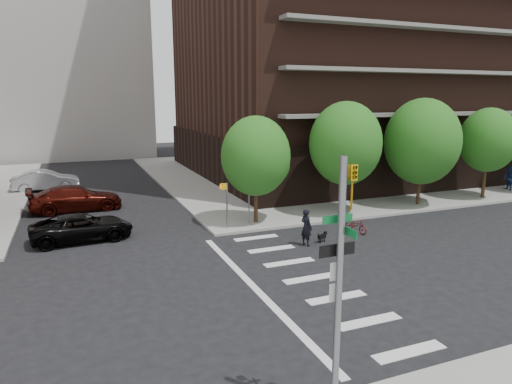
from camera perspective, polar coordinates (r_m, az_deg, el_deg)
name	(u,v)px	position (r m, az deg, el deg)	size (l,w,h in m)	color
ground	(243,290)	(18.15, -1.69, -12.12)	(120.00, 120.00, 0.00)	black
sidewalk_ne	(350,170)	(47.63, 11.68, 2.73)	(39.00, 33.00, 0.15)	gray
crosswalk	(293,281)	(18.97, 4.69, -11.05)	(3.85, 13.00, 0.01)	silver
tree_a	(256,156)	(26.18, -0.03, 4.51)	(4.00, 4.00, 5.90)	#301E11
tree_b	(345,143)	(28.90, 11.12, 5.98)	(4.50, 4.50, 6.65)	#301E11
tree_c	(422,142)	(32.57, 20.04, 5.94)	(5.00, 5.00, 6.80)	#301E11
tree_d	(488,140)	(36.86, 27.03, 5.81)	(4.00, 4.00, 6.20)	#301E11
traffic_signal	(339,309)	(10.71, 10.33, -14.14)	(0.90, 0.75, 6.00)	slate
pedestrian_signal	(232,198)	(25.44, -3.06, -0.73)	(2.18, 0.67, 2.60)	slate
parked_car_black	(82,227)	(25.45, -20.90, -4.16)	(5.08, 2.34, 1.41)	black
parked_car_maroon	(75,198)	(32.17, -21.64, -0.74)	(5.82, 2.36, 1.69)	#380B07
parked_car_silver	(46,180)	(40.19, -24.80, 1.33)	(5.01, 1.75, 1.65)	#B1B4BA
scooter	(356,225)	(25.87, 12.41, -4.06)	(0.55, 1.59, 0.83)	maroon
dog_walker	(306,227)	(23.09, 6.31, -4.41)	(0.45, 0.69, 1.89)	black
dog	(322,236)	(23.86, 8.29, -5.48)	(0.62, 0.35, 0.52)	black
pedestrian_far	(509,178)	(41.01, 29.06, 1.50)	(0.72, 0.92, 1.89)	#15244F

